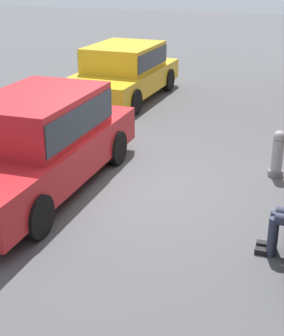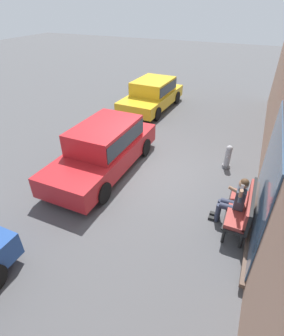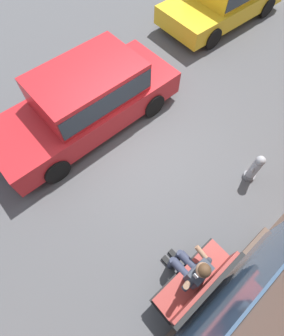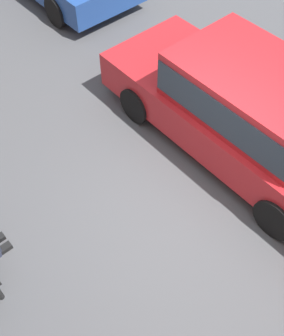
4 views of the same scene
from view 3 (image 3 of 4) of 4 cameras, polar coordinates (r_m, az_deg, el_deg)
name	(u,v)px [view 3 (image 3 of 4)]	position (r m, az deg, el deg)	size (l,w,h in m)	color
ground_plane	(139,150)	(6.25, -0.64, 3.98)	(60.00, 60.00, 0.00)	#4C4C4F
bench	(199,284)	(4.75, 12.28, -23.42)	(1.52, 0.55, 1.02)	black
person_on_phone	(192,270)	(4.63, 10.86, -20.91)	(0.73, 0.74, 1.36)	#2D3347
parked_car_mid	(87,98)	(6.29, -11.95, 14.69)	(4.55, 1.84, 1.52)	red
fire_hydrant	(255,168)	(6.04, 23.33, -0.06)	(0.38, 0.26, 0.81)	slate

